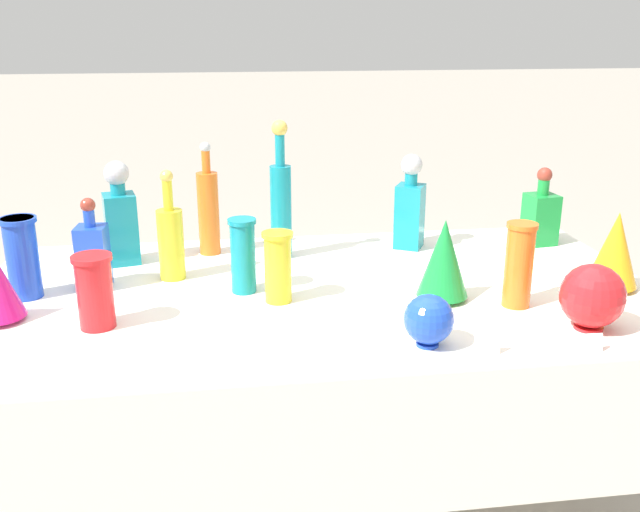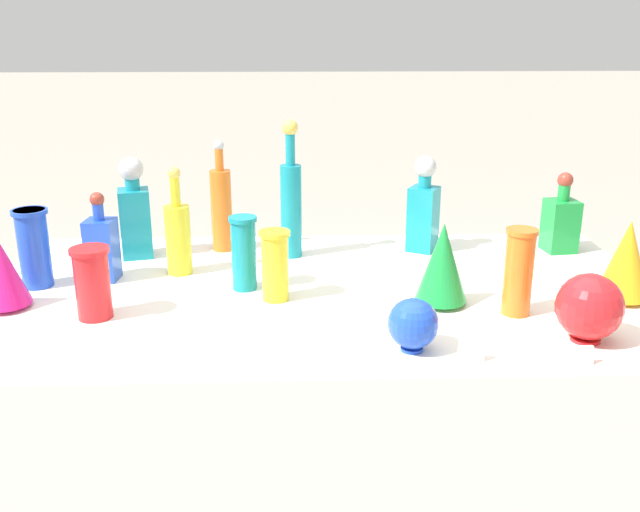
{
  "view_description": "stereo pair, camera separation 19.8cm",
  "coord_description": "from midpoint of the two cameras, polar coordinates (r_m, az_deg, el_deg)",
  "views": [
    {
      "loc": [
        -0.26,
        -1.86,
        1.48
      ],
      "look_at": [
        0.0,
        0.0,
        0.86
      ],
      "focal_mm": 40.0,
      "sensor_mm": 36.0,
      "label": 1
    },
    {
      "loc": [
        -0.07,
        -1.88,
        1.48
      ],
      "look_at": [
        0.0,
        0.0,
        0.86
      ],
      "focal_mm": 40.0,
      "sensor_mm": 36.0,
      "label": 2
    }
  ],
  "objects": [
    {
      "name": "display_table",
      "position": [
        1.99,
        2.89,
        -4.74
      ],
      "size": [
        1.9,
        1.06,
        0.76
      ],
      "color": "white",
      "rests_on": "ground"
    },
    {
      "name": "tall_bottle_0",
      "position": [
        2.13,
        -8.71,
        1.64
      ],
      "size": [
        0.07,
        0.07,
        0.32
      ],
      "color": "yellow",
      "rests_on": "display_table"
    },
    {
      "name": "tall_bottle_1",
      "position": [
        2.32,
        -5.5,
        3.89
      ],
      "size": [
        0.07,
        0.07,
        0.36
      ],
      "color": "orange",
      "rests_on": "display_table"
    },
    {
      "name": "tall_bottle_2",
      "position": [
        2.24,
        0.19,
        4.35
      ],
      "size": [
        0.07,
        0.07,
        0.44
      ],
      "color": "teal",
      "rests_on": "display_table"
    },
    {
      "name": "square_decanter_0",
      "position": [
        2.12,
        -14.55,
        0.73
      ],
      "size": [
        0.09,
        0.09,
        0.26
      ],
      "color": "blue",
      "rests_on": "display_table"
    },
    {
      "name": "square_decanter_1",
      "position": [
        2.3,
        -12.25,
        3.39
      ],
      "size": [
        0.11,
        0.11,
        0.32
      ],
      "color": "teal",
      "rests_on": "display_table"
    },
    {
      "name": "square_decanter_2",
      "position": [
        2.48,
        20.91,
        2.59
      ],
      "size": [
        0.11,
        0.11,
        0.26
      ],
      "color": "#198C38",
      "rests_on": "display_table"
    },
    {
      "name": "square_decanter_3",
      "position": [
        2.35,
        10.68,
        3.71
      ],
      "size": [
        0.12,
        0.12,
        0.31
      ],
      "color": "teal",
      "rests_on": "display_table"
    },
    {
      "name": "slender_vase_0",
      "position": [
        1.9,
        18.52,
        -1.09
      ],
      "size": [
        0.08,
        0.08,
        0.23
      ],
      "color": "orange",
      "rests_on": "display_table"
    },
    {
      "name": "slender_vase_1",
      "position": [
        1.98,
        -3.31,
        0.36
      ],
      "size": [
        0.08,
        0.08,
        0.21
      ],
      "color": "teal",
      "rests_on": "display_table"
    },
    {
      "name": "slender_vase_2",
      "position": [
        1.9,
        -0.66,
        -0.63
      ],
      "size": [
        0.08,
        0.08,
        0.19
      ],
      "color": "yellow",
      "rests_on": "display_table"
    },
    {
      "name": "slender_vase_3",
      "position": [
        2.12,
        -19.51,
        0.72
      ],
      "size": [
        0.1,
        0.1,
        0.23
      ],
      "color": "blue",
      "rests_on": "display_table"
    },
    {
      "name": "slender_vase_4",
      "position": [
        1.85,
        -14.89,
        -1.98
      ],
      "size": [
        0.1,
        0.1,
        0.19
      ],
      "color": "red",
      "rests_on": "display_table"
    },
    {
      "name": "fluted_vase_0",
      "position": [
        2.11,
        25.83,
        -0.31
      ],
      "size": [
        0.14,
        0.14,
        0.22
      ],
      "color": "orange",
      "rests_on": "display_table"
    },
    {
      "name": "fluted_vase_1",
      "position": [
        1.92,
        12.7,
        -0.57
      ],
      "size": [
        0.14,
        0.14,
        0.22
      ],
      "color": "#198C38",
      "rests_on": "display_table"
    },
    {
      "name": "fluted_vase_2",
      "position": [
        1.99,
        -21.53,
        -1.28
      ],
      "size": [
        0.13,
        0.13,
        0.19
      ],
      "color": "#C61972",
      "rests_on": "display_table"
    },
    {
      "name": "round_bowl_0",
      "position": [
        1.65,
        10.87,
        -5.42
      ],
      "size": [
        0.12,
        0.12,
        0.13
      ],
      "color": "blue",
      "rests_on": "display_table"
    },
    {
      "name": "round_bowl_1",
      "position": [
        1.82,
        23.72,
        -3.81
      ],
      "size": [
        0.16,
        0.16,
        0.17
      ],
      "color": "red",
      "rests_on": "display_table"
    },
    {
      "name": "price_tag_left",
      "position": [
        1.72,
        23.39,
        -7.38
      ],
      "size": [
        0.05,
        0.02,
        0.04
      ],
      "primitive_type": "cube",
      "rotation": [
        -0.21,
        0.0,
        -0.03
      ],
      "color": "white",
      "rests_on": "display_table"
    },
    {
      "name": "price_tag_center",
      "position": [
        1.65,
        15.4,
        -7.37
      ],
      "size": [
        0.06,
        0.03,
        0.05
      ],
      "primitive_type": "cube",
      "rotation": [
        -0.21,
        0.0,
        -0.27
      ],
      "color": "white",
      "rests_on": "display_table"
    }
  ]
}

